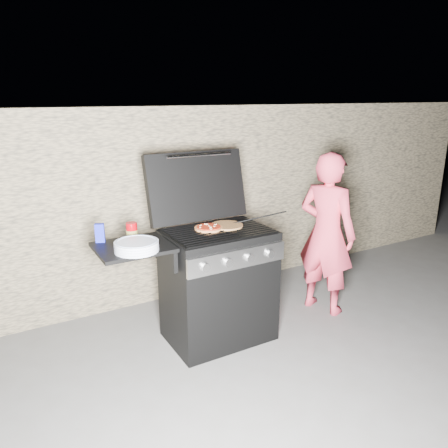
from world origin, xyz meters
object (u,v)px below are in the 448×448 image
pizza_topped (209,227)px  sauce_jar (132,231)px  gas_grill (190,292)px  person (326,234)px

pizza_topped → sauce_jar: size_ratio=1.76×
gas_grill → person: size_ratio=0.93×
person → pizza_topped: bearing=65.0°
pizza_topped → sauce_jar: sauce_jar is taller
gas_grill → person: bearing=-1.7°
gas_grill → pizza_topped: (0.20, 0.06, 0.47)m
sauce_jar → person: person is taller
gas_grill → sauce_jar: sauce_jar is taller
person → gas_grill: bearing=68.1°
pizza_topped → sauce_jar: 0.58m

